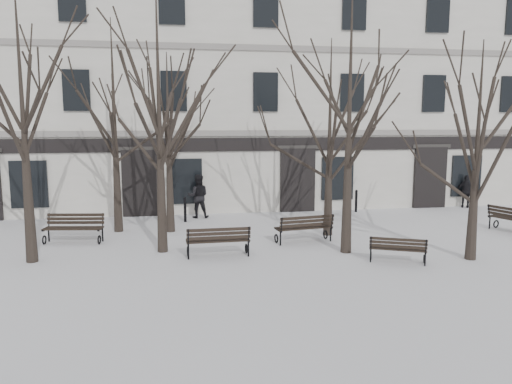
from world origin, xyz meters
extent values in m
plane|color=white|center=(0.00, 0.00, 0.00)|extent=(100.00, 100.00, 0.00)
cube|color=silver|center=(0.00, 13.00, 5.50)|extent=(40.00, 10.00, 11.00)
cube|color=gray|center=(0.00, 7.97, 3.60)|extent=(40.00, 0.12, 0.25)
cube|color=gray|center=(0.00, 7.97, 7.30)|extent=(40.00, 0.12, 0.25)
cube|color=black|center=(0.00, 7.96, 3.10)|extent=(40.00, 0.10, 0.60)
cube|color=black|center=(-8.10, 7.95, 1.50)|extent=(1.50, 0.14, 2.00)
cube|color=black|center=(-3.50, 7.94, 1.45)|extent=(1.60, 0.22, 2.90)
cube|color=#2D2B28|center=(-3.50, 7.90, 2.95)|extent=(1.90, 0.08, 0.18)
cube|color=black|center=(-1.60, 7.95, 1.50)|extent=(1.50, 0.14, 2.00)
cube|color=black|center=(3.50, 7.94, 1.45)|extent=(1.60, 0.22, 2.90)
cube|color=#2D2B28|center=(3.50, 7.90, 2.95)|extent=(1.90, 0.08, 0.18)
cube|color=black|center=(5.40, 7.95, 1.50)|extent=(1.50, 0.14, 2.00)
cube|color=black|center=(10.00, 7.94, 1.45)|extent=(1.60, 0.22, 2.90)
cube|color=#2D2B28|center=(10.00, 7.90, 2.95)|extent=(1.90, 0.08, 0.18)
cube|color=black|center=(11.90, 7.95, 1.50)|extent=(1.50, 0.14, 2.00)
cube|color=black|center=(-6.00, 7.95, 5.40)|extent=(1.10, 0.14, 1.70)
cube|color=black|center=(-6.00, 7.95, 9.00)|extent=(1.10, 0.14, 1.70)
cube|color=black|center=(-2.00, 7.95, 5.40)|extent=(1.10, 0.14, 1.70)
cube|color=black|center=(-2.00, 7.95, 9.00)|extent=(1.10, 0.14, 1.70)
cube|color=black|center=(2.00, 7.95, 5.40)|extent=(1.10, 0.14, 1.70)
cube|color=black|center=(2.00, 7.95, 9.00)|extent=(1.10, 0.14, 1.70)
cube|color=black|center=(6.00, 7.95, 5.40)|extent=(1.10, 0.14, 1.70)
cube|color=black|center=(6.00, 7.95, 9.00)|extent=(1.10, 0.14, 1.70)
cube|color=black|center=(10.00, 7.95, 5.40)|extent=(1.10, 0.14, 1.70)
cube|color=black|center=(10.00, 7.95, 9.00)|extent=(1.10, 0.14, 1.70)
cube|color=black|center=(14.00, 7.95, 5.40)|extent=(1.10, 0.14, 1.70)
cone|color=black|center=(-6.28, 1.15, 1.74)|extent=(0.34, 0.34, 3.48)
cone|color=black|center=(-2.47, 1.71, 1.74)|extent=(0.34, 0.34, 3.49)
cone|color=black|center=(3.29, 0.68, 1.79)|extent=(0.34, 0.34, 3.59)
cone|color=black|center=(6.74, -0.68, 1.35)|extent=(0.34, 0.34, 2.71)
cone|color=black|center=(-4.18, 4.96, 1.64)|extent=(0.34, 0.34, 3.28)
cone|color=black|center=(-2.24, 4.62, 1.39)|extent=(0.34, 0.34, 2.77)
cone|color=black|center=(3.45, 3.13, 1.47)|extent=(0.34, 0.34, 2.94)
torus|color=black|center=(0.14, 1.08, 0.15)|extent=(0.06, 0.31, 0.31)
cylinder|color=black|center=(0.15, 0.69, 0.24)|extent=(0.05, 0.05, 0.49)
cube|color=black|center=(0.15, 0.89, 0.49)|extent=(0.07, 0.60, 0.05)
torus|color=black|center=(-1.70, 1.04, 0.15)|extent=(0.06, 0.31, 0.31)
cylinder|color=black|center=(-1.69, 0.65, 0.24)|extent=(0.05, 0.05, 0.49)
cube|color=black|center=(-1.69, 0.84, 0.49)|extent=(0.07, 0.60, 0.05)
cube|color=black|center=(-0.78, 1.10, 0.51)|extent=(1.95, 0.15, 0.04)
cube|color=black|center=(-0.78, 0.95, 0.51)|extent=(1.95, 0.15, 0.04)
cube|color=black|center=(-0.77, 0.80, 0.51)|extent=(1.95, 0.15, 0.04)
cube|color=black|center=(-0.77, 0.65, 0.51)|extent=(1.95, 0.15, 0.04)
cube|color=black|center=(-0.77, 0.61, 0.65)|extent=(1.94, 0.09, 0.10)
cube|color=black|center=(-0.77, 0.58, 0.78)|extent=(1.94, 0.09, 0.10)
cube|color=black|center=(-0.77, 0.56, 0.91)|extent=(1.94, 0.09, 0.10)
cylinder|color=black|center=(0.15, 0.61, 0.70)|extent=(0.05, 0.16, 0.54)
cylinder|color=black|center=(-1.68, 0.56, 0.70)|extent=(0.05, 0.16, 0.54)
torus|color=black|center=(5.16, -0.85, 0.13)|extent=(0.15, 0.26, 0.26)
cylinder|color=black|center=(5.02, -1.15, 0.20)|extent=(0.05, 0.05, 0.41)
cube|color=black|center=(5.09, -1.00, 0.41)|extent=(0.24, 0.47, 0.05)
torus|color=black|center=(3.76, -0.23, 0.13)|extent=(0.15, 0.26, 0.26)
cylinder|color=black|center=(3.62, -0.52, 0.20)|extent=(0.05, 0.05, 0.41)
cube|color=black|center=(3.69, -0.38, 0.41)|extent=(0.24, 0.47, 0.05)
cube|color=black|center=(4.47, -0.51, 0.42)|extent=(1.52, 0.73, 0.03)
cube|color=black|center=(4.42, -0.62, 0.42)|extent=(1.52, 0.73, 0.03)
cube|color=black|center=(4.37, -0.74, 0.42)|extent=(1.52, 0.73, 0.03)
cube|color=black|center=(4.32, -0.85, 0.42)|extent=(1.52, 0.73, 0.03)
cube|color=black|center=(4.30, -0.88, 0.54)|extent=(1.50, 0.69, 0.08)
cube|color=black|center=(4.29, -0.90, 0.65)|extent=(1.50, 0.69, 0.08)
cube|color=black|center=(4.29, -0.92, 0.76)|extent=(1.50, 0.69, 0.08)
cylinder|color=black|center=(5.00, -1.21, 0.59)|extent=(0.09, 0.13, 0.45)
cylinder|color=black|center=(3.59, -0.59, 0.59)|extent=(0.09, 0.13, 0.45)
torus|color=black|center=(-6.45, 3.31, 0.15)|extent=(0.10, 0.32, 0.32)
cylinder|color=black|center=(-6.40, 3.70, 0.25)|extent=(0.05, 0.05, 0.49)
cube|color=black|center=(-6.42, 3.50, 0.49)|extent=(0.14, 0.60, 0.05)
torus|color=black|center=(-4.62, 3.03, 0.15)|extent=(0.10, 0.32, 0.32)
cylinder|color=black|center=(-4.56, 3.42, 0.25)|extent=(0.05, 0.05, 0.49)
cube|color=black|center=(-4.59, 3.23, 0.49)|extent=(0.14, 0.60, 0.05)
cube|color=black|center=(-5.54, 3.13, 0.51)|extent=(1.96, 0.39, 0.04)
cube|color=black|center=(-5.52, 3.28, 0.51)|extent=(1.96, 0.39, 0.04)
cube|color=black|center=(-5.50, 3.43, 0.51)|extent=(1.96, 0.39, 0.04)
cube|color=black|center=(-5.47, 3.58, 0.51)|extent=(1.96, 0.39, 0.04)
cube|color=black|center=(-5.47, 3.62, 0.66)|extent=(1.95, 0.33, 0.10)
cube|color=black|center=(-5.46, 3.65, 0.79)|extent=(1.95, 0.33, 0.10)
cube|color=black|center=(-5.46, 3.67, 0.92)|extent=(1.95, 0.33, 0.10)
cylinder|color=black|center=(-6.38, 3.78, 0.71)|extent=(0.07, 0.16, 0.54)
cylinder|color=black|center=(-4.55, 3.51, 0.71)|extent=(0.07, 0.16, 0.54)
torus|color=black|center=(3.18, 2.54, 0.15)|extent=(0.11, 0.32, 0.32)
cylinder|color=black|center=(3.25, 2.15, 0.25)|extent=(0.05, 0.05, 0.49)
cube|color=black|center=(3.22, 2.35, 0.49)|extent=(0.15, 0.60, 0.05)
torus|color=black|center=(1.34, 2.24, 0.15)|extent=(0.11, 0.32, 0.32)
cylinder|color=black|center=(1.41, 1.85, 0.25)|extent=(0.05, 0.05, 0.49)
cube|color=black|center=(1.38, 2.05, 0.49)|extent=(0.15, 0.60, 0.05)
cube|color=black|center=(2.26, 2.44, 0.52)|extent=(1.96, 0.41, 0.04)
cube|color=black|center=(2.28, 2.28, 0.52)|extent=(1.96, 0.41, 0.04)
cube|color=black|center=(2.31, 2.13, 0.52)|extent=(1.96, 0.41, 0.04)
cube|color=black|center=(2.33, 1.98, 0.52)|extent=(1.96, 0.41, 0.04)
cube|color=black|center=(2.34, 1.94, 0.66)|extent=(1.95, 0.35, 0.10)
cube|color=black|center=(2.34, 1.91, 0.79)|extent=(1.95, 0.35, 0.10)
cube|color=black|center=(2.35, 1.89, 0.92)|extent=(1.95, 0.35, 0.10)
cylinder|color=black|center=(3.26, 2.06, 0.71)|extent=(0.07, 0.16, 0.55)
cylinder|color=black|center=(1.42, 1.77, 0.71)|extent=(0.07, 0.16, 0.55)
torus|color=black|center=(10.31, 3.22, 0.15)|extent=(0.32, 0.16, 0.32)
cylinder|color=black|center=(9.93, 3.08, 0.25)|extent=(0.05, 0.05, 0.49)
cube|color=black|center=(10.12, 3.15, 0.49)|extent=(0.59, 0.26, 0.05)
cube|color=black|center=(10.23, 2.20, 0.52)|extent=(0.76, 1.89, 0.04)
cube|color=black|center=(10.19, 2.18, 0.66)|extent=(0.71, 1.87, 0.10)
cube|color=black|center=(10.17, 2.17, 0.79)|extent=(0.71, 1.87, 0.10)
cube|color=black|center=(10.14, 2.17, 0.92)|extent=(0.71, 1.87, 0.10)
cylinder|color=black|center=(9.85, 3.05, 0.71)|extent=(0.16, 0.09, 0.55)
cylinder|color=black|center=(-1.65, 6.35, 0.48)|extent=(0.12, 0.12, 0.96)
sphere|color=black|center=(-1.65, 6.35, 0.98)|extent=(0.13, 0.13, 0.13)
cylinder|color=black|center=(6.13, 7.37, 0.47)|extent=(0.11, 0.11, 0.94)
sphere|color=black|center=(6.13, 7.37, 0.96)|extent=(0.13, 0.13, 0.13)
imported|color=black|center=(-1.07, 7.16, 0.00)|extent=(0.97, 0.78, 1.88)
imported|color=black|center=(11.74, 7.60, 0.00)|extent=(0.99, 0.78, 1.57)
camera|label=1|loc=(-2.03, -14.10, 4.17)|focal=35.00mm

